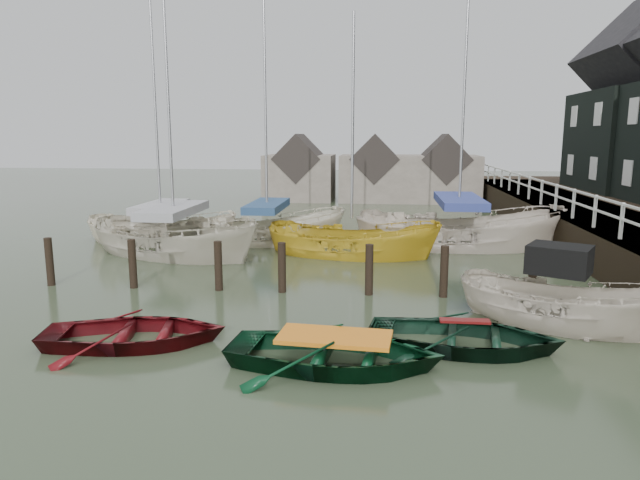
# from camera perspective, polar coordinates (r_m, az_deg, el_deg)

# --- Properties ---
(ground) EXTENTS (120.00, 120.00, 0.00)m
(ground) POSITION_cam_1_polar(r_m,az_deg,el_deg) (12.93, -0.81, -8.95)
(ground) COLOR #2F3824
(ground) RESTS_ON ground
(pier) EXTENTS (3.04, 32.00, 2.70)m
(pier) POSITION_cam_1_polar(r_m,az_deg,el_deg) (23.77, 25.73, 0.72)
(pier) COLOR black
(pier) RESTS_ON ground
(mooring_pilings) EXTENTS (13.72, 0.22, 1.80)m
(mooring_pilings) POSITION_cam_1_polar(r_m,az_deg,el_deg) (15.79, -3.51, -3.48)
(mooring_pilings) COLOR black
(mooring_pilings) RESTS_ON ground
(far_sheds) EXTENTS (14.00, 4.08, 4.39)m
(far_sheds) POSITION_cam_1_polar(r_m,az_deg,el_deg) (38.19, 5.23, 6.73)
(far_sheds) COLOR #665B51
(far_sheds) RESTS_ON ground
(rowboat_red) EXTENTS (4.16, 3.32, 0.77)m
(rowboat_red) POSITION_cam_1_polar(r_m,az_deg,el_deg) (12.68, -17.97, -9.87)
(rowboat_red) COLOR #4F0B0F
(rowboat_red) RESTS_ON ground
(rowboat_green) EXTENTS (4.29, 3.23, 0.84)m
(rowboat_green) POSITION_cam_1_polar(r_m,az_deg,el_deg) (10.99, 1.46, -12.55)
(rowboat_green) COLOR black
(rowboat_green) RESTS_ON ground
(rowboat_dkgreen) EXTENTS (4.23, 3.29, 0.80)m
(rowboat_dkgreen) POSITION_cam_1_polar(r_m,az_deg,el_deg) (12.18, 14.15, -10.53)
(rowboat_dkgreen) COLOR black
(rowboat_dkgreen) RESTS_ON ground
(motorboat) EXTENTS (4.87, 3.68, 2.74)m
(motorboat) POSITION_cam_1_polar(r_m,az_deg,el_deg) (14.16, 22.61, -7.68)
(motorboat) COLOR beige
(motorboat) RESTS_ON ground
(sailboat_a) EXTENTS (7.65, 5.09, 11.77)m
(sailboat_a) POSITION_cam_1_polar(r_m,az_deg,el_deg) (21.37, -14.26, -1.31)
(sailboat_a) COLOR beige
(sailboat_a) RESTS_ON ground
(sailboat_b) EXTENTS (6.91, 4.42, 11.21)m
(sailboat_b) POSITION_cam_1_polar(r_m,az_deg,el_deg) (23.23, -5.26, -0.11)
(sailboat_b) COLOR beige
(sailboat_b) RESTS_ON ground
(sailboat_c) EXTENTS (6.78, 3.61, 9.67)m
(sailboat_c) POSITION_cam_1_polar(r_m,az_deg,el_deg) (20.80, 3.15, -1.47)
(sailboat_c) COLOR gold
(sailboat_c) RESTS_ON ground
(sailboat_d) EXTENTS (8.06, 3.30, 13.67)m
(sailboat_d) POSITION_cam_1_polar(r_m,az_deg,el_deg) (22.88, 13.58, -0.52)
(sailboat_d) COLOR beige
(sailboat_d) RESTS_ON ground
(sailboat_e) EXTENTS (6.45, 2.72, 10.87)m
(sailboat_e) POSITION_cam_1_polar(r_m,az_deg,el_deg) (24.00, -15.51, -0.10)
(sailboat_e) COLOR silver
(sailboat_e) RESTS_ON ground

